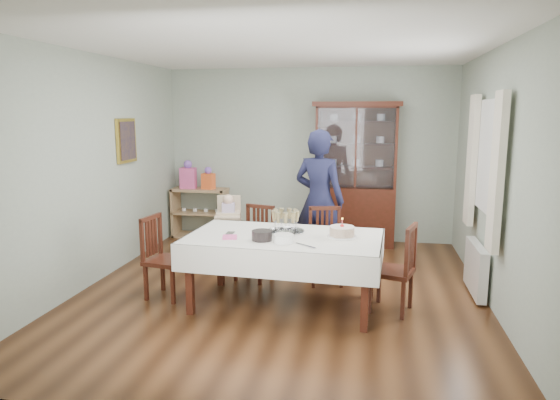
% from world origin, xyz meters
% --- Properties ---
extents(floor, '(5.00, 5.00, 0.00)m').
position_xyz_m(floor, '(0.00, 0.00, 0.00)').
color(floor, '#593319').
rests_on(floor, ground).
extents(room_shell, '(5.00, 5.00, 5.00)m').
position_xyz_m(room_shell, '(0.00, 0.53, 1.70)').
color(room_shell, '#9EAA99').
rests_on(room_shell, floor).
extents(dining_table, '(2.06, 1.26, 0.76)m').
position_xyz_m(dining_table, '(0.11, -0.41, 0.38)').
color(dining_table, '#441911').
rests_on(dining_table, floor).
extents(china_cabinet, '(1.30, 0.48, 2.18)m').
position_xyz_m(china_cabinet, '(0.75, 2.26, 1.12)').
color(china_cabinet, '#441911').
rests_on(china_cabinet, floor).
extents(sideboard, '(0.90, 0.38, 0.80)m').
position_xyz_m(sideboard, '(-1.75, 2.28, 0.40)').
color(sideboard, tan).
rests_on(sideboard, floor).
extents(picture_frame, '(0.04, 0.48, 0.58)m').
position_xyz_m(picture_frame, '(-2.22, 0.80, 1.65)').
color(picture_frame, gold).
rests_on(picture_frame, room_shell).
extents(window, '(0.04, 1.02, 1.22)m').
position_xyz_m(window, '(2.22, 0.30, 1.55)').
color(window, white).
rests_on(window, room_shell).
extents(curtain_left, '(0.07, 0.30, 1.55)m').
position_xyz_m(curtain_left, '(2.16, -0.32, 1.45)').
color(curtain_left, silver).
rests_on(curtain_left, room_shell).
extents(curtain_right, '(0.07, 0.30, 1.55)m').
position_xyz_m(curtain_right, '(2.16, 0.92, 1.45)').
color(curtain_right, silver).
rests_on(curtain_right, room_shell).
extents(radiator, '(0.10, 0.80, 0.55)m').
position_xyz_m(radiator, '(2.16, 0.30, 0.30)').
color(radiator, white).
rests_on(radiator, floor).
extents(chair_far_left, '(0.49, 0.49, 0.89)m').
position_xyz_m(chair_far_left, '(-0.40, 0.39, 0.27)').
color(chair_far_left, '#441911').
rests_on(chair_far_left, floor).
extents(chair_far_right, '(0.48, 0.48, 0.90)m').
position_xyz_m(chair_far_right, '(0.47, 0.40, 0.27)').
color(chair_far_right, '#441911').
rests_on(chair_far_right, floor).
extents(chair_end_left, '(0.46, 0.46, 0.90)m').
position_xyz_m(chair_end_left, '(-1.22, -0.39, 0.27)').
color(chair_end_left, '#441911').
rests_on(chair_end_left, floor).
extents(chair_end_right, '(0.51, 0.51, 0.91)m').
position_xyz_m(chair_end_right, '(1.23, -0.36, 0.27)').
color(chair_end_right, '#441911').
rests_on(chair_end_right, floor).
extents(woman, '(0.77, 0.62, 1.82)m').
position_xyz_m(woman, '(0.34, 0.90, 0.91)').
color(woman, black).
rests_on(woman, floor).
extents(high_chair, '(0.50, 0.50, 0.95)m').
position_xyz_m(high_chair, '(-0.87, 0.91, 0.37)').
color(high_chair, black).
rests_on(high_chair, floor).
extents(champagne_tray, '(0.40, 0.40, 0.24)m').
position_xyz_m(champagne_tray, '(0.10, -0.27, 0.84)').
color(champagne_tray, silver).
rests_on(champagne_tray, dining_table).
extents(birthday_cake, '(0.30, 0.30, 0.20)m').
position_xyz_m(birthday_cake, '(0.70, -0.36, 0.81)').
color(birthday_cake, white).
rests_on(birthday_cake, dining_table).
extents(plate_stack_dark, '(0.24, 0.24, 0.10)m').
position_xyz_m(plate_stack_dark, '(-0.08, -0.63, 0.81)').
color(plate_stack_dark, black).
rests_on(plate_stack_dark, dining_table).
extents(plate_stack_white, '(0.22, 0.22, 0.08)m').
position_xyz_m(plate_stack_white, '(0.15, -0.68, 0.80)').
color(plate_stack_white, white).
rests_on(plate_stack_white, dining_table).
extents(napkin_stack, '(0.17, 0.17, 0.02)m').
position_xyz_m(napkin_stack, '(-0.42, -0.60, 0.77)').
color(napkin_stack, '#DB5092').
rests_on(napkin_stack, dining_table).
extents(cutlery, '(0.11, 0.15, 0.01)m').
position_xyz_m(cutlery, '(-0.50, -0.42, 0.77)').
color(cutlery, silver).
rests_on(cutlery, dining_table).
extents(cake_knife, '(0.22, 0.18, 0.01)m').
position_xyz_m(cake_knife, '(0.38, -0.77, 0.77)').
color(cake_knife, silver).
rests_on(cake_knife, dining_table).
extents(gift_bag_pink, '(0.26, 0.17, 0.46)m').
position_xyz_m(gift_bag_pink, '(-1.93, 2.26, 1.00)').
color(gift_bag_pink, '#DB5092').
rests_on(gift_bag_pink, sideboard).
extents(gift_bag_orange, '(0.22, 0.17, 0.36)m').
position_xyz_m(gift_bag_orange, '(-1.59, 2.26, 0.96)').
color(gift_bag_orange, orange).
rests_on(gift_bag_orange, sideboard).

